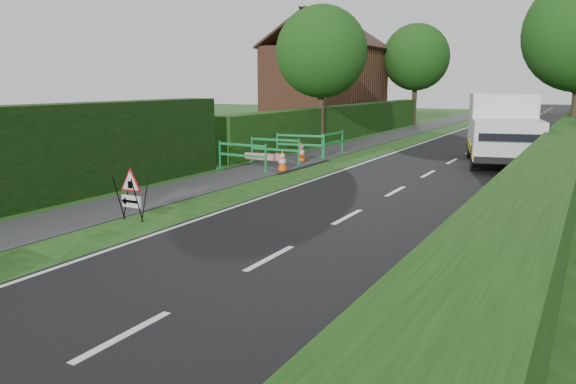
% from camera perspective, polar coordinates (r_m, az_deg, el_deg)
% --- Properties ---
extents(ground, '(120.00, 120.00, 0.00)m').
position_cam_1_polar(ground, '(10.64, -16.42, -6.03)').
color(ground, '#193F12').
rests_on(ground, ground).
extents(road_surface, '(6.00, 90.00, 0.02)m').
position_cam_1_polar(road_surface, '(42.50, 22.26, 6.16)').
color(road_surface, black).
rests_on(road_surface, ground).
extents(footpath, '(2.00, 90.00, 0.02)m').
position_cam_1_polar(footpath, '(43.46, 15.01, 6.69)').
color(footpath, '#2D2D30').
rests_on(footpath, ground).
extents(hedge_west_far, '(1.00, 24.00, 1.80)m').
position_cam_1_polar(hedge_west_far, '(31.75, 5.79, 5.52)').
color(hedge_west_far, '#14380F').
rests_on(hedge_west_far, ground).
extents(hedge_east, '(1.20, 50.00, 1.50)m').
position_cam_1_polar(hedge_east, '(23.33, 26.48, 2.41)').
color(hedge_east, '#14380F').
rests_on(hedge_east, ground).
extents(house_west, '(7.50, 7.40, 7.88)m').
position_cam_1_polar(house_west, '(40.95, 3.77, 10.85)').
color(house_west, brown).
rests_on(house_west, ground).
extents(tree_nw, '(4.40, 4.40, 6.70)m').
position_cam_1_polar(tree_nw, '(27.83, 3.43, 14.02)').
color(tree_nw, '#2D2116').
rests_on(tree_nw, ground).
extents(tree_fw, '(4.80, 4.80, 7.24)m').
position_cam_1_polar(tree_fw, '(42.84, 12.88, 13.19)').
color(tree_fw, '#2D2116').
rests_on(tree_fw, ground).
extents(triangle_sign, '(0.69, 0.69, 1.01)m').
position_cam_1_polar(triangle_sign, '(12.88, -15.77, 0.16)').
color(triangle_sign, black).
rests_on(triangle_sign, ground).
extents(works_van, '(3.46, 6.10, 2.63)m').
position_cam_1_polar(works_van, '(22.58, 20.92, 6.16)').
color(works_van, silver).
rests_on(works_van, ground).
extents(traffic_cone_0, '(0.38, 0.38, 0.79)m').
position_cam_1_polar(traffic_cone_0, '(19.10, 22.31, 2.26)').
color(traffic_cone_0, black).
rests_on(traffic_cone_0, ground).
extents(traffic_cone_1, '(0.38, 0.38, 0.79)m').
position_cam_1_polar(traffic_cone_1, '(20.13, 22.56, 2.65)').
color(traffic_cone_1, black).
rests_on(traffic_cone_1, ground).
extents(traffic_cone_2, '(0.38, 0.38, 0.79)m').
position_cam_1_polar(traffic_cone_2, '(22.37, 23.47, 3.35)').
color(traffic_cone_2, black).
rests_on(traffic_cone_2, ground).
extents(traffic_cone_3, '(0.38, 0.38, 0.79)m').
position_cam_1_polar(traffic_cone_3, '(19.44, -0.59, 3.23)').
color(traffic_cone_3, black).
rests_on(traffic_cone_3, ground).
extents(traffic_cone_4, '(0.38, 0.38, 0.79)m').
position_cam_1_polar(traffic_cone_4, '(21.96, 1.35, 4.14)').
color(traffic_cone_4, black).
rests_on(traffic_cone_4, ground).
extents(ped_barrier_0, '(2.08, 0.50, 1.00)m').
position_cam_1_polar(ped_barrier_0, '(19.57, -4.68, 3.95)').
color(ped_barrier_0, '#198B42').
rests_on(ped_barrier_0, ground).
extents(ped_barrier_1, '(2.07, 0.45, 1.00)m').
position_cam_1_polar(ped_barrier_1, '(21.27, -1.33, 4.55)').
color(ped_barrier_1, '#198B42').
rests_on(ped_barrier_1, ground).
extents(ped_barrier_2, '(2.09, 0.68, 1.00)m').
position_cam_1_polar(ped_barrier_2, '(22.92, 1.26, 5.02)').
color(ped_barrier_2, '#198B42').
rests_on(ped_barrier_2, ground).
extents(ped_barrier_3, '(0.38, 2.07, 1.00)m').
position_cam_1_polar(ped_barrier_3, '(23.86, 4.57, 5.23)').
color(ped_barrier_3, '#198B42').
rests_on(ped_barrier_3, ground).
extents(redwhite_plank, '(1.47, 0.37, 0.25)m').
position_cam_1_polar(redwhite_plank, '(20.04, -2.37, 2.33)').
color(redwhite_plank, red).
rests_on(redwhite_plank, ground).
extents(hatchback_car, '(1.95, 3.89, 1.27)m').
position_cam_1_polar(hatchback_car, '(34.93, 20.67, 6.42)').
color(hatchback_car, silver).
rests_on(hatchback_car, ground).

